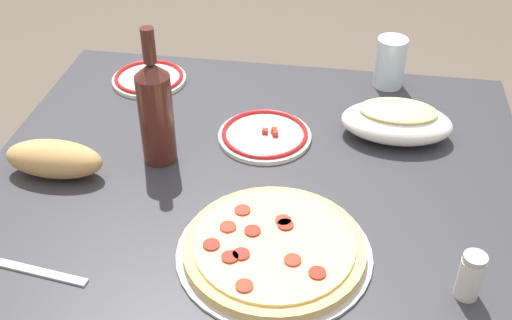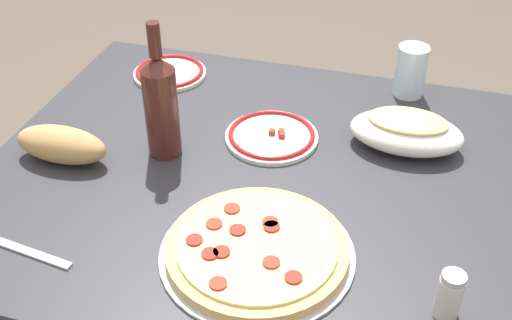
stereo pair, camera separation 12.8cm
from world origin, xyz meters
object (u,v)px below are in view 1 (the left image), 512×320
Objects in this scene: spice_shaker at (470,276)px; pepperoni_pizza at (274,248)px; side_plate_near at (265,135)px; bread_loaf at (54,159)px; baked_pasta_dish at (397,120)px; dining_table at (256,220)px; water_glass at (390,62)px; side_plate_far at (149,78)px; wine_bottle at (156,110)px.

pepperoni_pizza is at bearing -7.42° from spice_shaker.
side_plate_near is 0.55m from spice_shaker.
baked_pasta_dish is at bearing -159.99° from bread_loaf.
bread_loaf is 2.31× the size of spice_shaker.
spice_shaker reaches higher than dining_table.
spice_shaker is (-0.11, 0.45, 0.00)m from baked_pasta_dish.
water_glass is 0.62× the size of bread_loaf.
side_plate_far is (0.61, -0.15, -0.03)m from baked_pasta_dish.
water_glass is 0.67× the size of side_plate_far.
dining_table is 3.23× the size of pepperoni_pizza.
pepperoni_pizza is 1.16× the size of wine_bottle.
wine_bottle is 1.45× the size of side_plate_near.
dining_table is at bearing -169.94° from bread_loaf.
baked_pasta_dish reaches higher than side_plate_far.
baked_pasta_dish is 1.92× the size of water_glass.
side_plate_near is 0.38m from side_plate_far.
wine_bottle is at bearing 110.84° from side_plate_far.
pepperoni_pizza is at bearing 138.26° from wine_bottle.
side_plate_far is at bearing -13.99° from baked_pasta_dish.
bread_loaf is at bearing 23.87° from wine_bottle.
spice_shaker reaches higher than pepperoni_pizza.
baked_pasta_dish is 1.30× the size of side_plate_far.
side_plate_near is 2.35× the size of spice_shaker.
water_glass is at bearing -107.54° from pepperoni_pizza.
water_glass is at bearing -172.69° from side_plate_far.
bread_loaf is (0.47, -0.16, 0.02)m from pepperoni_pizza.
water_glass reaches higher than bread_loaf.
spice_shaker reaches higher than side_plate_near.
side_plate_near is at bearing -154.06° from bread_loaf.
side_plate_near is at bearing -152.18° from wine_bottle.
water_glass is 0.69m from spice_shaker.
baked_pasta_dish is at bearing 93.61° from water_glass.
dining_table is 0.48m from side_plate_far.
pepperoni_pizza is 1.68× the size of side_plate_near.
bread_loaf reaches higher than dining_table.
wine_bottle reaches higher than spice_shaker.
spice_shaker is at bearing 134.65° from side_plate_near.
baked_pasta_dish is at bearing -76.67° from spice_shaker.
side_plate_far is 0.41m from bread_loaf.
wine_bottle reaches higher than side_plate_near.
side_plate_far is 2.12× the size of spice_shaker.
water_glass is at bearing -86.39° from baked_pasta_dish.
bread_loaf reaches higher than pepperoni_pizza.
wine_bottle reaches higher than water_glass.
dining_table is 5.51× the size of bread_loaf.
pepperoni_pizza reaches higher than side_plate_near.
pepperoni_pizza is 1.42× the size of baked_pasta_dish.
bread_loaf is at bearing 25.94° from side_plate_near.
dining_table is 0.32m from wine_bottle.
dining_table is 0.19m from side_plate_near.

